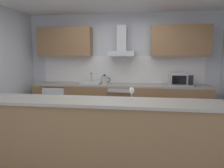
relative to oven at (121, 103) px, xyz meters
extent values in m
cube|color=gray|center=(-0.04, -1.56, -0.47)|extent=(5.70, 4.81, 0.02)
cube|color=silver|center=(-0.04, 0.41, 0.84)|extent=(5.70, 0.12, 2.60)
cube|color=white|center=(-0.04, 0.33, 0.77)|extent=(3.99, 0.02, 0.66)
cube|color=olive|center=(-0.04, 0.03, -0.03)|extent=(4.13, 0.60, 0.86)
cube|color=#9E998E|center=(-0.04, 0.03, 0.42)|extent=(4.13, 0.60, 0.04)
cube|color=olive|center=(-0.09, -2.20, 0.00)|extent=(3.34, 0.52, 0.93)
cube|color=#9E998E|center=(-0.09, -2.20, 0.49)|extent=(3.44, 0.64, 0.04)
cube|color=olive|center=(-1.41, 0.18, 1.45)|extent=(1.32, 0.32, 0.70)
cube|color=olive|center=(1.34, 0.18, 1.45)|extent=(1.32, 0.32, 0.70)
cube|color=slate|center=(0.00, 0.01, 0.00)|extent=(0.60, 0.56, 0.80)
cube|color=black|center=(0.00, -0.29, -0.06)|extent=(0.50, 0.02, 0.48)
cube|color=#B7BABC|center=(0.00, -0.29, 0.34)|extent=(0.54, 0.02, 0.09)
cylinder|color=#B7BABC|center=(0.00, -0.32, 0.18)|extent=(0.49, 0.02, 0.02)
cube|color=white|center=(-1.58, 0.01, -0.04)|extent=(0.58, 0.56, 0.85)
cube|color=silver|center=(-1.58, -0.28, -0.04)|extent=(0.55, 0.02, 0.80)
cylinder|color=#B7BABC|center=(-1.36, -0.30, 0.01)|extent=(0.02, 0.02, 0.38)
cube|color=#B7BABC|center=(1.35, -0.02, 0.59)|extent=(0.50, 0.36, 0.30)
cube|color=black|center=(1.29, -0.21, 0.59)|extent=(0.30, 0.02, 0.19)
cube|color=black|center=(1.53, -0.21, 0.59)|extent=(0.10, 0.01, 0.21)
cube|color=silver|center=(-0.74, 0.01, 0.46)|extent=(0.50, 0.40, 0.04)
cylinder|color=#B7BABC|center=(-0.74, 0.13, 0.57)|extent=(0.03, 0.03, 0.26)
cylinder|color=#B7BABC|center=(-0.74, 0.05, 0.69)|extent=(0.03, 0.16, 0.03)
cylinder|color=#B7BABC|center=(-0.39, -0.03, 0.54)|extent=(0.15, 0.15, 0.20)
sphere|color=black|center=(-0.39, -0.03, 0.65)|extent=(0.06, 0.06, 0.06)
cone|color=#B7BABC|center=(-0.49, -0.03, 0.58)|extent=(0.09, 0.04, 0.07)
torus|color=black|center=(-0.30, -0.03, 0.55)|extent=(0.11, 0.02, 0.11)
cube|color=#B7BABC|center=(0.00, 0.11, 1.16)|extent=(0.62, 0.45, 0.12)
cube|color=#B7BABC|center=(0.00, 0.16, 1.52)|extent=(0.22, 0.22, 0.60)
cylinder|color=silver|center=(0.37, -2.10, 0.51)|extent=(0.07, 0.07, 0.01)
cylinder|color=silver|center=(0.37, -2.10, 0.56)|extent=(0.01, 0.01, 0.09)
ellipsoid|color=silver|center=(0.37, -2.10, 0.64)|extent=(0.08, 0.08, 0.10)
camera|label=1|loc=(0.54, -5.09, 1.12)|focal=35.11mm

